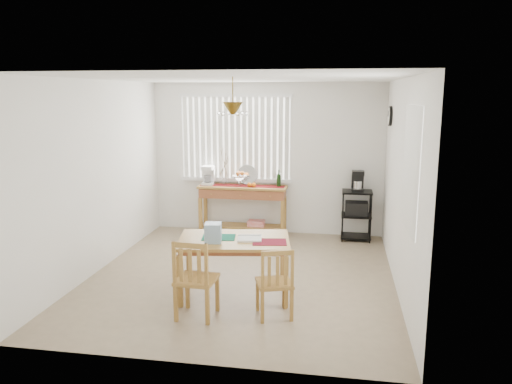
% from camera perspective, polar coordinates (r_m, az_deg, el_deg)
% --- Properties ---
extents(ground, '(4.00, 4.50, 0.01)m').
position_cam_1_polar(ground, '(6.81, -1.63, -9.61)').
color(ground, gray).
extents(room_shell, '(4.20, 4.70, 2.70)m').
position_cam_1_polar(room_shell, '(6.42, -1.66, 4.73)').
color(room_shell, white).
rests_on(room_shell, ground).
extents(sideboard, '(1.52, 0.43, 0.85)m').
position_cam_1_polar(sideboard, '(8.60, -1.47, -0.69)').
color(sideboard, '#AA7D39').
rests_on(sideboard, ground).
extents(sideboard_items, '(1.44, 0.36, 0.65)m').
position_cam_1_polar(sideboard_items, '(8.60, -3.21, 1.65)').
color(sideboard_items, maroon).
rests_on(sideboard_items, sideboard).
extents(wire_cart, '(0.49, 0.39, 0.83)m').
position_cam_1_polar(wire_cart, '(8.46, 11.42, -2.09)').
color(wire_cart, black).
rests_on(wire_cart, ground).
extents(cart_items, '(0.20, 0.24, 0.34)m').
position_cam_1_polar(cart_items, '(8.37, 11.54, 1.19)').
color(cart_items, black).
rests_on(cart_items, wire_cart).
extents(dining_table, '(1.43, 1.04, 0.71)m').
position_cam_1_polar(dining_table, '(6.02, -2.52, -6.09)').
color(dining_table, '#AA7D39').
rests_on(dining_table, ground).
extents(table_items, '(1.07, 0.47, 0.23)m').
position_cam_1_polar(table_items, '(5.88, -3.85, -4.86)').
color(table_items, '#12664D').
rests_on(table_items, dining_table).
extents(chair_left, '(0.44, 0.44, 0.90)m').
position_cam_1_polar(chair_left, '(5.51, -6.95, -9.89)').
color(chair_left, '#AA7D39').
rests_on(chair_left, ground).
extents(chair_right, '(0.47, 0.47, 0.81)m').
position_cam_1_polar(chair_right, '(5.49, 2.18, -10.36)').
color(chair_right, '#AA7D39').
rests_on(chair_right, ground).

